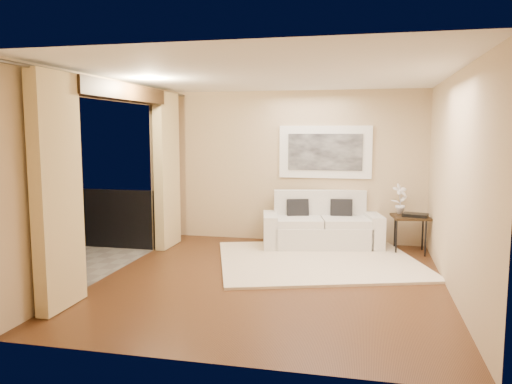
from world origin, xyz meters
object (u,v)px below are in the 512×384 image
(sofa, at_px, (321,228))
(balcony_chair_far, at_px, (47,221))
(side_table, at_px, (410,219))
(balcony_chair_near, at_px, (38,236))
(ice_bucket, at_px, (45,211))
(orchid, at_px, (400,199))
(bistro_table, at_px, (49,225))

(sofa, distance_m, balcony_chair_far, 4.41)
(side_table, xyz_separation_m, balcony_chair_far, (-5.42, -1.82, 0.08))
(side_table, bearing_deg, balcony_chair_near, -150.59)
(ice_bucket, bearing_deg, balcony_chair_far, 122.78)
(balcony_chair_far, bearing_deg, ice_bucket, 106.40)
(sofa, xyz_separation_m, ice_bucket, (-3.69, -2.34, 0.52))
(side_table, xyz_separation_m, orchid, (-0.17, 0.13, 0.31))
(sofa, xyz_separation_m, orchid, (1.29, 0.04, 0.53))
(bistro_table, height_order, balcony_chair_near, balcony_chair_near)
(sofa, bearing_deg, side_table, -15.52)
(balcony_chair_near, xyz_separation_m, ice_bucket, (-0.25, 0.51, 0.24))
(balcony_chair_far, relative_size, ice_bucket, 5.45)
(sofa, distance_m, balcony_chair_near, 4.47)
(sofa, xyz_separation_m, bistro_table, (-3.58, -2.41, 0.34))
(orchid, distance_m, ice_bucket, 5.52)
(side_table, xyz_separation_m, ice_bucket, (-5.15, -2.25, 0.30))
(balcony_chair_far, bearing_deg, orchid, -175.96)
(balcony_chair_far, distance_m, balcony_chair_near, 1.07)
(orchid, relative_size, ice_bucket, 2.53)
(sofa, bearing_deg, ice_bucket, -159.68)
(balcony_chair_near, bearing_deg, ice_bucket, 102.70)
(orchid, xyz_separation_m, balcony_chair_near, (-4.73, -2.89, -0.25))
(sofa, height_order, side_table, sofa)
(orchid, xyz_separation_m, ice_bucket, (-4.98, -2.38, -0.01))
(bistro_table, bearing_deg, balcony_chair_far, 127.58)
(orchid, relative_size, balcony_chair_far, 0.46)
(balcony_chair_near, bearing_deg, sofa, 26.18)
(balcony_chair_near, bearing_deg, side_table, 15.94)
(sofa, height_order, balcony_chair_near, balcony_chair_near)
(side_table, bearing_deg, orchid, 141.70)
(side_table, bearing_deg, balcony_chair_far, -161.39)
(balcony_chair_near, distance_m, ice_bucket, 0.62)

